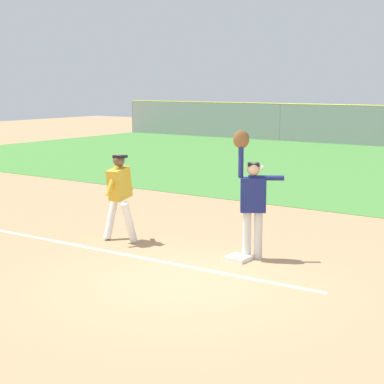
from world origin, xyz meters
name	(u,v)px	position (x,y,z in m)	size (l,w,h in m)	color
ground_plane	(186,281)	(0.00, 0.00, 0.00)	(75.03, 75.03, 0.00)	tan
chalk_foul_line	(43,239)	(-3.95, 0.60, 0.00)	(12.00, 0.10, 0.01)	white
first_base	(238,258)	(0.05, 1.50, 0.04)	(0.38, 0.38, 0.08)	white
fielder	(252,196)	(0.18, 1.73, 1.12)	(0.81, 0.57, 2.28)	silver
runner	(119,191)	(-2.56, 1.35, 1.00)	(0.75, 0.85, 1.72)	white
baseball	(262,167)	(0.34, 1.76, 1.64)	(0.07, 0.07, 0.07)	white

